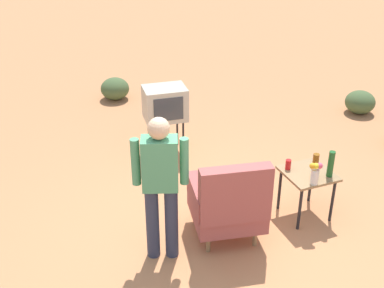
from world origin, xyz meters
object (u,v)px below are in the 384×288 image
object	(u,v)px
tv_on_stand	(165,104)
flower_vase	(315,172)
soda_can_red	(288,164)
side_table	(308,179)
person_standing	(161,181)
bottle_wine_green	(331,164)
bottle_tall_amber	(315,166)
armchair	(229,202)

from	to	relation	value
tv_on_stand	flower_vase	size ratio (longest dim) A/B	3.89
tv_on_stand	soda_can_red	world-z (taller)	tv_on_stand
tv_on_stand	flower_vase	xyz separation A→B (m)	(-0.95, 2.35, -0.04)
tv_on_stand	side_table	bearing A→B (deg)	115.99
person_standing	bottle_wine_green	bearing A→B (deg)	177.37
person_standing	bottle_tall_amber	bearing A→B (deg)	178.62
bottle_wine_green	flower_vase	xyz separation A→B (m)	(0.26, 0.07, -0.01)
side_table	soda_can_red	distance (m)	0.28
bottle_wine_green	flower_vase	bearing A→B (deg)	15.73
tv_on_stand	flower_vase	distance (m)	2.54
side_table	bottle_wine_green	size ratio (longest dim) A/B	1.86
armchair	bottle_wine_green	bearing A→B (deg)	176.67
armchair	bottle_tall_amber	distance (m)	1.09
person_standing	side_table	bearing A→B (deg)	-177.96
armchair	soda_can_red	bearing A→B (deg)	-164.56
person_standing	soda_can_red	world-z (taller)	person_standing
soda_can_red	person_standing	bearing A→B (deg)	7.69
side_table	bottle_wine_green	bearing A→B (deg)	138.14
person_standing	armchair	bearing A→B (deg)	178.50
armchair	tv_on_stand	size ratio (longest dim) A/B	1.03
bottle_tall_amber	flower_vase	size ratio (longest dim) A/B	1.13
armchair	flower_vase	xyz separation A→B (m)	(-0.98, 0.14, 0.24)
soda_can_red	flower_vase	world-z (taller)	flower_vase
bottle_tall_amber	tv_on_stand	bearing A→B (deg)	-65.18
armchair	tv_on_stand	world-z (taller)	armchair
side_table	soda_can_red	size ratio (longest dim) A/B	4.87
person_standing	soda_can_red	distance (m)	1.69
armchair	side_table	xyz separation A→B (m)	(-1.06, -0.09, 0.01)
flower_vase	tv_on_stand	bearing A→B (deg)	-67.95
side_table	flower_vase	distance (m)	0.34
side_table	soda_can_red	bearing A→B (deg)	-40.78
armchair	bottle_wine_green	xyz separation A→B (m)	(-1.24, 0.07, 0.26)
tv_on_stand	bottle_wine_green	xyz separation A→B (m)	(-1.21, 2.28, -0.03)
person_standing	soda_can_red	bearing A→B (deg)	-172.31
person_standing	tv_on_stand	bearing A→B (deg)	-110.13
bottle_tall_amber	flower_vase	xyz separation A→B (m)	(0.08, 0.12, -0.00)
bottle_tall_amber	bottle_wine_green	bearing A→B (deg)	164.86
bottle_tall_amber	soda_can_red	bearing A→B (deg)	-55.96
person_standing	bottle_wine_green	world-z (taller)	person_standing
bottle_wine_green	bottle_tall_amber	world-z (taller)	bottle_wine_green
armchair	flower_vase	distance (m)	1.02
person_standing	soda_can_red	size ratio (longest dim) A/B	13.44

